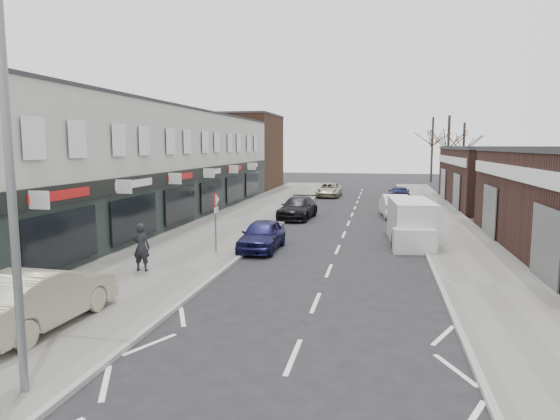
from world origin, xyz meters
The scene contains 20 objects.
ground centered at (0.00, 0.00, 0.00)m, with size 160.00×160.00×0.00m, color black.
pavement_left centered at (-6.75, 22.00, 0.06)m, with size 5.50×64.00×0.12m, color slate.
pavement_right centered at (5.75, 22.00, 0.06)m, with size 3.50×64.00×0.12m, color slate.
shop_terrace_left centered at (-13.50, 19.50, 3.55)m, with size 8.00×41.00×7.10m, color beige.
brick_block_far centered at (-13.50, 45.00, 4.00)m, with size 8.00×10.00×8.00m, color #4A2E1F.
right_unit_far centered at (12.50, 34.00, 2.25)m, with size 10.00×16.00×4.50m, color #3A1F1A.
tree_far_a centered at (9.00, 48.00, 0.00)m, with size 3.60×3.60×8.00m, color #382D26, non-canonical shape.
tree_far_b centered at (11.50, 54.00, 0.00)m, with size 3.60×3.60×7.50m, color #382D26, non-canonical shape.
tree_far_c centered at (8.50, 60.00, 0.00)m, with size 3.60×3.60×8.50m, color #382D26, non-canonical shape.
street_lamp centered at (-4.53, -0.80, 4.62)m, with size 2.23×0.22×8.00m.
warning_sign centered at (-5.16, 12.00, 2.20)m, with size 0.12×0.80×2.70m.
white_van centered at (3.40, 16.36, 0.99)m, with size 2.26×5.52×2.10m.
sedan_on_pavement centered at (-6.65, 2.32, 0.89)m, with size 1.62×4.65×1.53m, color #A6A085.
pedestrian centered at (-6.79, 8.14, 1.02)m, with size 0.66×0.43×1.80m, color black.
parked_car_left_a centered at (-3.40, 13.24, 0.69)m, with size 1.64×4.07×1.39m, color #161542.
parked_car_left_b centered at (-3.40, 23.42, 0.71)m, with size 1.98×4.86×1.41m, color black.
parked_car_left_c centered at (-2.80, 38.01, 0.64)m, with size 2.13×4.62×1.29m, color #A39F82.
parked_car_right_a centered at (2.84, 25.49, 0.77)m, with size 1.64×4.70×1.55m, color white.
parked_car_right_b centered at (3.50, 34.91, 0.66)m, with size 1.57×3.90×1.33m, color black.
parked_car_right_c centered at (3.50, 35.17, 0.65)m, with size 1.81×4.46×1.29m, color #12163B.
Camera 1 is at (1.82, -8.64, 4.74)m, focal length 32.00 mm.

